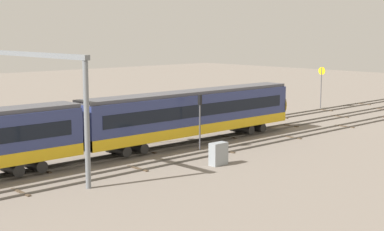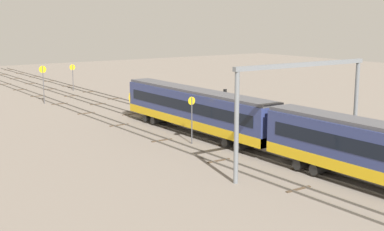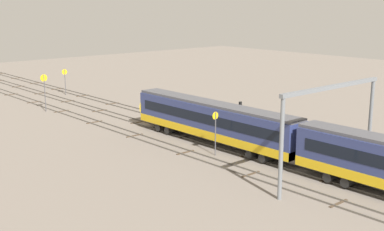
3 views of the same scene
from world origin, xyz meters
name	(u,v)px [view 3 (image 3 of 3)]	position (x,y,z in m)	size (l,w,h in m)	color
ground_plane	(215,145)	(0.00, 0.00, 0.00)	(197.16, 197.16, 0.00)	slate
track_near_foreground	(242,138)	(0.00, -4.49, 0.07)	(181.16, 2.40, 0.16)	#59544C
track_with_train	(215,145)	(0.00, 0.00, 0.07)	(181.16, 2.40, 0.16)	#59544C
track_middle	(185,152)	(0.00, 4.49, 0.07)	(181.16, 2.40, 0.16)	#59544C
overhead_gantry	(331,112)	(-15.25, 0.37, 6.38)	(0.40, 14.46, 8.87)	slate
speed_sign_near_foreground	(44,87)	(30.15, 6.24, 3.74)	(0.14, 1.06, 5.61)	#4C4C51
speed_sign_mid_trackside	(215,128)	(-2.83, 2.71, 3.01)	(0.14, 0.81, 4.75)	#4C4C51
speed_sign_far_trackside	(65,78)	(41.17, -2.79, 3.05)	(0.14, 0.98, 4.58)	#4C4C51
signal_light_trackside_approach	(240,116)	(-1.28, -2.72, 3.20)	(0.31, 0.32, 4.93)	#4C4C51
relay_cabinet	(287,133)	(-4.13, -7.80, 0.89)	(1.48, 0.76, 1.79)	gray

